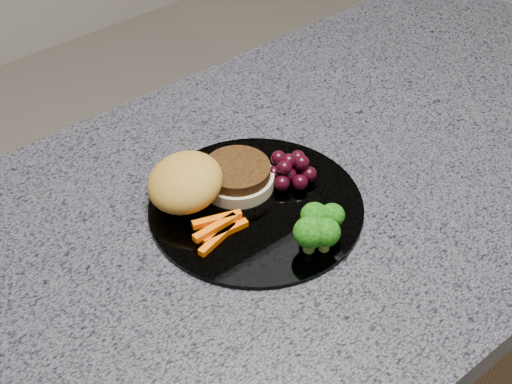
# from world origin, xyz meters

# --- Properties ---
(countertop) EXTENTS (1.20, 0.60, 0.04)m
(countertop) POSITION_xyz_m (0.00, 0.00, 0.88)
(countertop) COLOR #53525D
(countertop) RESTS_ON island_cabinet
(plate) EXTENTS (0.26, 0.26, 0.01)m
(plate) POSITION_xyz_m (-0.08, 0.01, 0.90)
(plate) COLOR white
(plate) RESTS_ON countertop
(burger) EXTENTS (0.16, 0.11, 0.05)m
(burger) POSITION_xyz_m (-0.12, 0.06, 0.93)
(burger) COLOR #CAB98E
(burger) RESTS_ON plate
(carrot_sticks) EXTENTS (0.07, 0.04, 0.02)m
(carrot_sticks) POSITION_xyz_m (-0.14, -0.00, 0.91)
(carrot_sticks) COLOR #FA6304
(carrot_sticks) RESTS_ON plate
(broccoli) EXTENTS (0.07, 0.06, 0.05)m
(broccoli) POSITION_xyz_m (-0.06, -0.08, 0.93)
(broccoli) COLOR olive
(broccoli) RESTS_ON plate
(grape_bunch) EXTENTS (0.07, 0.06, 0.03)m
(grape_bunch) POSITION_xyz_m (-0.01, 0.02, 0.92)
(grape_bunch) COLOR black
(grape_bunch) RESTS_ON plate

